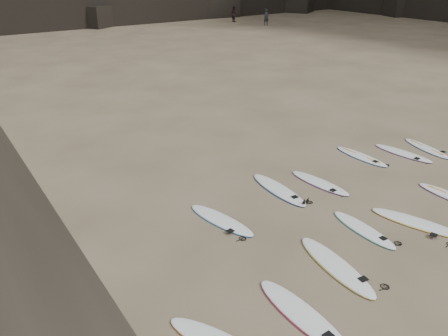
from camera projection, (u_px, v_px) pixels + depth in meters
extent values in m
plane|color=#897559|center=(372.00, 231.00, 12.17)|extent=(240.00, 240.00, 0.00)
cube|color=black|center=(94.00, 16.00, 49.28)|extent=(4.23, 4.46, 2.33)
cube|color=black|center=(215.00, 2.00, 58.44)|extent=(5.95, 5.19, 3.59)
cube|color=black|center=(297.00, 2.00, 63.74)|extent=(5.31, 5.56, 2.88)
cube|color=black|center=(401.00, 7.00, 58.98)|extent=(4.39, 4.01, 2.41)
ellipsoid|color=white|center=(302.00, 314.00, 9.24)|extent=(0.66, 2.65, 0.10)
ellipsoid|color=white|center=(336.00, 265.00, 10.73)|extent=(1.01, 2.75, 0.10)
ellipsoid|color=white|center=(363.00, 229.00, 12.19)|extent=(0.68, 2.26, 0.08)
ellipsoid|color=white|center=(416.00, 222.00, 12.50)|extent=(1.41, 2.63, 0.09)
ellipsoid|color=white|center=(221.00, 220.00, 12.63)|extent=(1.07, 2.50, 0.09)
ellipsoid|color=white|center=(278.00, 189.00, 14.31)|extent=(0.76, 2.65, 0.09)
ellipsoid|color=white|center=(320.00, 183.00, 14.74)|extent=(0.80, 2.41, 0.09)
ellipsoid|color=white|center=(361.00, 156.00, 16.74)|extent=(0.59, 2.35, 0.08)
ellipsoid|color=white|center=(403.00, 153.00, 17.02)|extent=(0.82, 2.43, 0.09)
ellipsoid|color=white|center=(427.00, 148.00, 17.46)|extent=(1.02, 2.33, 0.08)
imported|color=#232228|center=(266.00, 17.00, 50.62)|extent=(0.73, 0.54, 1.84)
imported|color=black|center=(234.00, 14.00, 53.65)|extent=(0.81, 0.98, 1.84)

